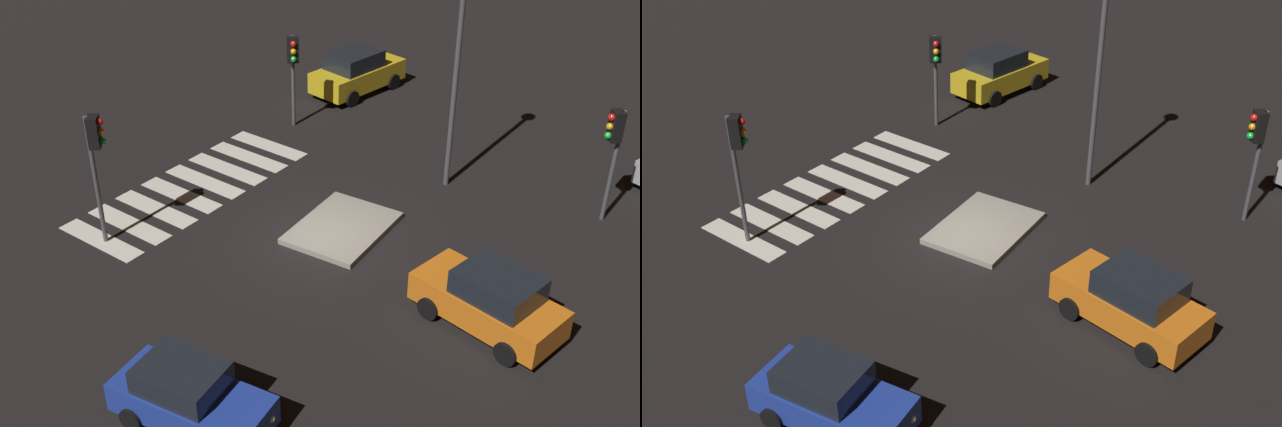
% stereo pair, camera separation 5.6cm
% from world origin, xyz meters
% --- Properties ---
extents(ground_plane, '(80.00, 80.00, 0.00)m').
position_xyz_m(ground_plane, '(0.00, 0.00, 0.00)').
color(ground_plane, black).
extents(traffic_island, '(3.62, 2.84, 0.18)m').
position_xyz_m(traffic_island, '(-0.91, 0.19, 0.09)').
color(traffic_island, gray).
rests_on(traffic_island, ground).
extents(car_blue, '(2.17, 3.86, 1.61)m').
position_xyz_m(car_blue, '(7.71, 2.15, 0.79)').
color(car_blue, '#1E389E').
rests_on(car_blue, ground).
extents(car_yellow, '(4.46, 2.49, 1.86)m').
position_xyz_m(car_yellow, '(-10.28, -5.74, 0.91)').
color(car_yellow, gold).
rests_on(car_yellow, ground).
extents(car_orange, '(2.39, 4.21, 1.75)m').
position_xyz_m(car_orange, '(0.60, 5.95, 0.86)').
color(car_orange, orange).
rests_on(car_orange, ground).
extents(traffic_light_south, '(0.54, 0.54, 3.66)m').
position_xyz_m(traffic_light_south, '(-5.94, -5.73, 2.78)').
color(traffic_light_south, '#47474C').
rests_on(traffic_light_south, ground).
extents(traffic_light_west, '(0.54, 0.54, 3.79)m').
position_xyz_m(traffic_light_west, '(-6.36, 6.37, 2.87)').
color(traffic_light_west, '#47474C').
rests_on(traffic_light_west, ground).
extents(traffic_light_east, '(0.54, 0.53, 4.20)m').
position_xyz_m(traffic_light_east, '(3.87, -5.15, 3.19)').
color(traffic_light_east, '#47474C').
rests_on(traffic_light_east, ground).
extents(street_lamp, '(0.56, 0.56, 7.92)m').
position_xyz_m(street_lamp, '(-5.48, 1.34, 5.37)').
color(street_lamp, '#47474C').
rests_on(street_lamp, ground).
extents(crosswalk_near, '(8.75, 3.20, 0.02)m').
position_xyz_m(crosswalk_near, '(0.00, -5.44, 0.01)').
color(crosswalk_near, silver).
rests_on(crosswalk_near, ground).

